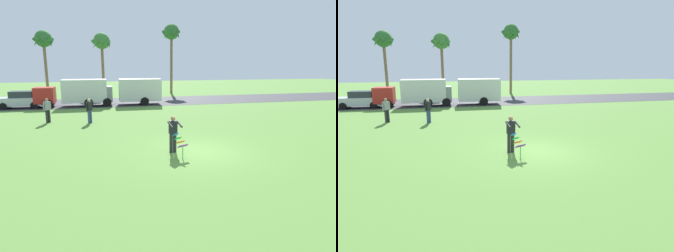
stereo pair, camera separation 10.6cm
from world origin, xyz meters
TOP-DOWN VIEW (x-y plane):
  - ground_plane at (0.00, 0.00)m, footprint 120.00×120.00m
  - road_strip at (0.00, 19.26)m, footprint 120.00×8.00m
  - person_kite_flyer at (-1.18, 0.14)m, footprint 0.59×0.69m
  - kite_held at (-1.07, -0.68)m, footprint 0.59×0.72m
  - parked_car_silver at (-11.71, 16.86)m, footprint 4.21×1.85m
  - parked_truck_red_cab at (-6.71, 16.86)m, footprint 6.70×2.12m
  - parked_truck_grey_van at (-1.26, 16.86)m, footprint 6.73×2.19m
  - palm_tree_left_near at (-11.11, 27.68)m, footprint 2.58×2.71m
  - palm_tree_right_near at (-3.93, 27.19)m, footprint 2.58×2.71m
  - palm_tree_centre_far at (5.54, 27.40)m, footprint 2.58×2.71m
  - person_walker_near at (-5.18, 8.15)m, footprint 0.42×0.44m
  - person_walker_far at (-8.06, 8.95)m, footprint 0.47×0.39m

SIDE VIEW (x-z plane):
  - ground_plane at x=0.00m, z-range 0.00..0.00m
  - road_strip at x=0.00m, z-range 0.00..0.01m
  - kite_held at x=-1.07m, z-range 0.17..1.22m
  - parked_car_silver at x=-11.71m, z-range -0.03..1.57m
  - person_walker_near at x=-5.18m, z-range 0.07..1.80m
  - person_walker_far at x=-8.06m, z-range 0.07..1.80m
  - person_kite_flyer at x=-1.18m, z-range 0.09..1.82m
  - parked_truck_red_cab at x=-6.71m, z-range 0.10..2.72m
  - parked_truck_grey_van at x=-1.26m, z-range 0.10..2.72m
  - palm_tree_right_near at x=-3.93m, z-range 2.68..10.81m
  - palm_tree_left_near at x=-11.11m, z-range 2.75..11.05m
  - palm_tree_centre_far at x=5.54m, z-range 3.27..12.81m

